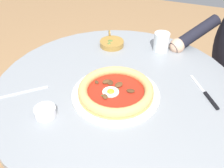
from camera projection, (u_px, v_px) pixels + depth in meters
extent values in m
cylinder|color=gray|center=(117.00, 90.00, 0.99)|extent=(0.94, 0.94, 0.04)
cylinder|color=gray|center=(116.00, 148.00, 1.21)|extent=(0.12, 0.12, 0.68)
cylinder|color=white|center=(116.00, 94.00, 0.93)|extent=(0.32, 0.32, 0.01)
cylinder|color=tan|center=(116.00, 92.00, 0.92)|extent=(0.27, 0.27, 0.01)
torus|color=tan|center=(116.00, 90.00, 0.92)|extent=(0.27, 0.27, 0.03)
cylinder|color=#A82314|center=(116.00, 91.00, 0.92)|extent=(0.25, 0.25, 0.00)
cylinder|color=white|center=(112.00, 92.00, 0.91)|extent=(0.06, 0.06, 0.00)
ellipsoid|color=yellow|center=(112.00, 92.00, 0.91)|extent=(0.03, 0.03, 0.02)
ellipsoid|color=#4C2D19|center=(131.00, 91.00, 0.91)|extent=(0.03, 0.03, 0.01)
ellipsoid|color=brown|center=(119.00, 85.00, 0.94)|extent=(0.04, 0.03, 0.01)
ellipsoid|color=#4C2D19|center=(110.00, 82.00, 0.95)|extent=(0.04, 0.04, 0.01)
ellipsoid|color=#4C2D19|center=(97.00, 82.00, 0.96)|extent=(0.03, 0.03, 0.01)
ellipsoid|color=brown|center=(106.00, 82.00, 0.95)|extent=(0.04, 0.04, 0.01)
ellipsoid|color=brown|center=(105.00, 97.00, 0.89)|extent=(0.03, 0.03, 0.01)
ellipsoid|color=#2D6B28|center=(118.00, 89.00, 0.92)|extent=(0.01, 0.01, 0.00)
ellipsoid|color=#2D6B28|center=(110.00, 90.00, 0.92)|extent=(0.01, 0.01, 0.00)
ellipsoid|color=#2D6B28|center=(102.00, 95.00, 0.90)|extent=(0.01, 0.01, 0.00)
cylinder|color=silver|center=(161.00, 42.00, 1.16)|extent=(0.07, 0.07, 0.09)
cylinder|color=silver|center=(160.00, 49.00, 1.18)|extent=(0.06, 0.06, 0.01)
cube|color=silver|center=(198.00, 84.00, 0.98)|extent=(0.10, 0.07, 0.00)
cube|color=black|center=(211.00, 100.00, 0.90)|extent=(0.08, 0.06, 0.01)
cylinder|color=white|center=(45.00, 112.00, 0.84)|extent=(0.07, 0.07, 0.03)
cylinder|color=olive|center=(45.00, 110.00, 0.84)|extent=(0.06, 0.06, 0.01)
cylinder|color=olive|center=(112.00, 43.00, 1.21)|extent=(0.11, 0.11, 0.03)
torus|color=olive|center=(110.00, 33.00, 1.25)|extent=(0.03, 0.02, 0.03)
ellipsoid|color=#516B2D|center=(110.00, 41.00, 1.21)|extent=(0.02, 0.02, 0.02)
ellipsoid|color=#516B2D|center=(109.00, 44.00, 1.19)|extent=(0.02, 0.02, 0.02)
ellipsoid|color=#516B2D|center=(109.00, 42.00, 1.20)|extent=(0.02, 0.02, 0.02)
ellipsoid|color=#516B2D|center=(111.00, 41.00, 1.21)|extent=(0.02, 0.02, 0.02)
cube|color=#BCBCC1|center=(22.00, 92.00, 0.94)|extent=(0.13, 0.15, 0.00)
cube|color=#282833|center=(221.00, 126.00, 1.50)|extent=(0.44, 0.44, 0.45)
cylinder|color=black|center=(195.00, 34.00, 1.19)|extent=(0.24, 0.21, 0.14)
sphere|color=tan|center=(177.00, 46.00, 1.18)|extent=(0.07, 0.07, 0.07)
cylinder|color=#4C4742|center=(182.00, 110.00, 1.59)|extent=(0.02, 0.02, 0.47)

